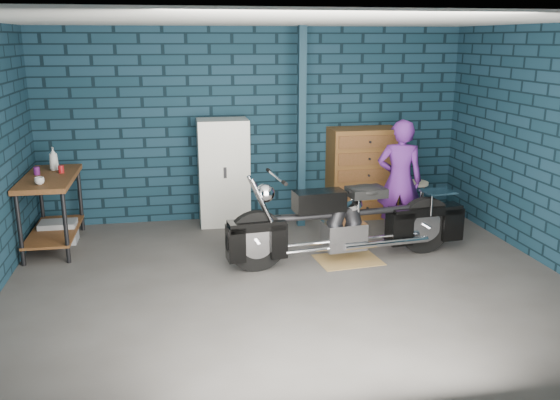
# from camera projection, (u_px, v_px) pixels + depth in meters

# --- Properties ---
(ground) EXTENTS (6.00, 6.00, 0.00)m
(ground) POSITION_uv_depth(u_px,v_px,m) (290.00, 282.00, 6.38)
(ground) COLOR #494644
(ground) RESTS_ON ground
(room_walls) EXTENTS (6.02, 5.01, 2.71)m
(room_walls) POSITION_uv_depth(u_px,v_px,m) (280.00, 99.00, 6.41)
(room_walls) COLOR #0F2734
(room_walls) RESTS_ON ground
(support_post) EXTENTS (0.10, 0.10, 2.70)m
(support_post) POSITION_uv_depth(u_px,v_px,m) (302.00, 129.00, 7.97)
(support_post) COLOR #102735
(support_post) RESTS_ON ground
(workbench) EXTENTS (0.60, 1.40, 0.91)m
(workbench) POSITION_uv_depth(u_px,v_px,m) (53.00, 212.00, 7.36)
(workbench) COLOR brown
(workbench) RESTS_ON ground
(drip_mat) EXTENTS (0.79, 0.62, 0.01)m
(drip_mat) POSITION_uv_depth(u_px,v_px,m) (348.00, 260.00, 7.00)
(drip_mat) COLOR brown
(drip_mat) RESTS_ON ground
(motorcycle) EXTENTS (2.53, 0.92, 1.09)m
(motorcycle) POSITION_uv_depth(u_px,v_px,m) (350.00, 216.00, 6.86)
(motorcycle) COLOR black
(motorcycle) RESTS_ON ground
(person) EXTENTS (0.66, 0.53, 1.57)m
(person) POSITION_uv_depth(u_px,v_px,m) (399.00, 181.00, 7.54)
(person) COLOR #4B1C69
(person) RESTS_ON ground
(storage_bin) EXTENTS (0.45, 0.32, 0.28)m
(storage_bin) POSITION_uv_depth(u_px,v_px,m) (59.00, 232.00, 7.58)
(storage_bin) COLOR gray
(storage_bin) RESTS_ON ground
(locker) EXTENTS (0.69, 0.49, 1.48)m
(locker) POSITION_uv_depth(u_px,v_px,m) (224.00, 172.00, 8.22)
(locker) COLOR beige
(locker) RESTS_ON ground
(tool_chest) EXTENTS (0.98, 0.54, 1.30)m
(tool_chest) POSITION_uv_depth(u_px,v_px,m) (363.00, 173.00, 8.59)
(tool_chest) COLOR brown
(tool_chest) RESTS_ON ground
(shop_stool) EXTENTS (0.42, 0.42, 0.61)m
(shop_stool) POSITION_uv_depth(u_px,v_px,m) (415.00, 203.00, 8.33)
(shop_stool) COLOR #C1B092
(shop_stool) RESTS_ON ground
(cup_a) EXTENTS (0.12, 0.12, 0.09)m
(cup_a) POSITION_uv_depth(u_px,v_px,m) (39.00, 181.00, 6.80)
(cup_a) COLOR #C1B092
(cup_a) RESTS_ON workbench
(mug_purple) EXTENTS (0.07, 0.07, 0.10)m
(mug_purple) POSITION_uv_depth(u_px,v_px,m) (37.00, 171.00, 7.29)
(mug_purple) COLOR #5C1965
(mug_purple) RESTS_ON workbench
(mug_red) EXTENTS (0.07, 0.07, 0.10)m
(mug_red) POSITION_uv_depth(u_px,v_px,m) (61.00, 169.00, 7.39)
(mug_red) COLOR maroon
(mug_red) RESTS_ON workbench
(bottle) EXTENTS (0.15, 0.15, 0.30)m
(bottle) POSITION_uv_depth(u_px,v_px,m) (53.00, 159.00, 7.52)
(bottle) COLOR gray
(bottle) RESTS_ON workbench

